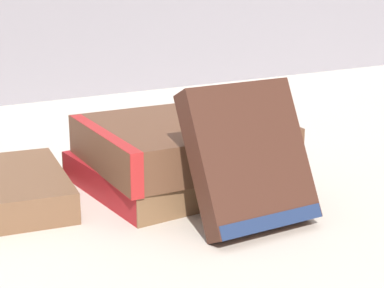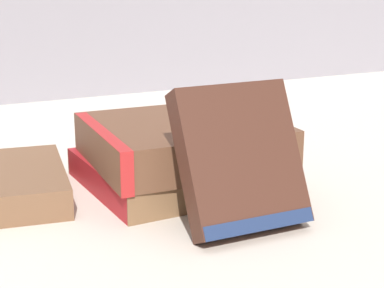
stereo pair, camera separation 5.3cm
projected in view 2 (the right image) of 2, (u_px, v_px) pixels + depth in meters
name	position (u px, v px, depth m)	size (l,w,h in m)	color
ground_plane	(178.00, 186.00, 0.66)	(3.00, 3.00, 0.00)	beige
book_flat_bottom	(175.00, 170.00, 0.66)	(0.20, 0.18, 0.03)	brown
book_flat_top	(177.00, 141.00, 0.65)	(0.19, 0.17, 0.04)	brown
book_leaning_front	(241.00, 164.00, 0.54)	(0.10, 0.08, 0.12)	#422319
pocket_watch	(209.00, 122.00, 0.63)	(0.06, 0.06, 0.01)	silver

